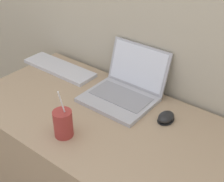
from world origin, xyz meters
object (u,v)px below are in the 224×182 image
drink_cup (63,123)px  computer_mouse (166,117)px  laptop (125,88)px  external_keyboard (59,68)px

drink_cup → computer_mouse: size_ratio=2.47×
laptop → computer_mouse: laptop is taller
drink_cup → computer_mouse: bearing=50.8°
laptop → external_keyboard: bearing=-179.4°
computer_mouse → drink_cup: bearing=-129.2°
laptop → external_keyboard: (-0.46, -0.00, -0.04)m
laptop → computer_mouse: 0.26m
laptop → drink_cup: (-0.03, -0.39, 0.01)m
laptop → drink_cup: size_ratio=1.45×
drink_cup → computer_mouse: 0.45m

